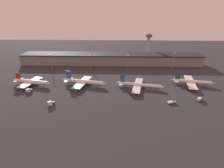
% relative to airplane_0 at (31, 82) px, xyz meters
% --- Properties ---
extents(ground, '(600.00, 600.00, 0.00)m').
position_rel_airplane_0_xyz_m(ground, '(74.91, -22.21, -3.50)').
color(ground, '#2D2D33').
extents(terminal_building, '(239.77, 25.89, 13.78)m').
position_rel_airplane_0_xyz_m(terminal_building, '(74.91, 77.01, 3.43)').
color(terminal_building, gray).
rests_on(terminal_building, ground).
extents(airplane_0, '(42.08, 29.78, 11.80)m').
position_rel_airplane_0_xyz_m(airplane_0, '(0.00, 0.00, 0.00)').
color(airplane_0, silver).
rests_on(airplane_0, ground).
extents(airplane_1, '(45.59, 33.96, 13.55)m').
position_rel_airplane_0_xyz_m(airplane_1, '(50.95, 1.85, 0.00)').
color(airplane_1, white).
rests_on(airplane_1, ground).
extents(airplane_2, '(45.49, 37.47, 12.64)m').
position_rel_airplane_0_xyz_m(airplane_2, '(104.39, -2.59, -0.58)').
color(airplane_2, white).
rests_on(airplane_2, ground).
extents(airplane_3, '(40.94, 37.91, 11.92)m').
position_rel_airplane_0_xyz_m(airplane_3, '(156.85, 6.58, -0.33)').
color(airplane_3, white).
rests_on(airplane_3, ground).
extents(service_vehicle_0, '(7.39, 5.01, 2.68)m').
position_rel_airplane_0_xyz_m(service_vehicle_0, '(126.95, -31.71, -2.23)').
color(service_vehicle_0, white).
rests_on(service_vehicle_0, ground).
extents(service_vehicle_1, '(5.49, 4.82, 3.64)m').
position_rel_airplane_0_xyz_m(service_vehicle_1, '(5.02, -16.15, -1.52)').
color(service_vehicle_1, '#195199').
rests_on(service_vehicle_1, ground).
extents(service_vehicle_2, '(5.64, 4.26, 3.84)m').
position_rel_airplane_0_xyz_m(service_vehicle_2, '(32.93, -38.62, -1.42)').
color(service_vehicle_2, '#282D38').
rests_on(service_vehicle_2, ground).
extents(service_vehicle_3, '(6.12, 5.94, 2.84)m').
position_rel_airplane_0_xyz_m(service_vehicle_3, '(150.96, -26.70, -1.88)').
color(service_vehicle_3, '#195199').
rests_on(service_vehicle_3, ground).
extents(lamp_post_0, '(1.80, 1.80, 19.55)m').
position_rel_airplane_0_xyz_m(lamp_post_0, '(3.25, 47.83, 9.35)').
color(lamp_post_0, slate).
rests_on(lamp_post_0, ground).
extents(lamp_post_1, '(1.80, 1.80, 19.80)m').
position_rel_airplane_0_xyz_m(lamp_post_1, '(50.87, 47.83, 9.49)').
color(lamp_post_1, slate).
rests_on(lamp_post_1, ground).
extents(lamp_post_2, '(1.80, 1.80, 19.53)m').
position_rel_airplane_0_xyz_m(lamp_post_2, '(96.14, 47.83, 9.34)').
color(lamp_post_2, slate).
rests_on(lamp_post_2, ground).
extents(lamp_post_3, '(1.80, 1.80, 22.85)m').
position_rel_airplane_0_xyz_m(lamp_post_3, '(149.90, 47.83, 11.21)').
color(lamp_post_3, slate).
rests_on(lamp_post_3, ground).
extents(control_tower, '(9.00, 9.00, 37.87)m').
position_rel_airplane_0_xyz_m(control_tower, '(129.62, 110.37, 18.67)').
color(control_tower, '#99999E').
rests_on(control_tower, ground).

